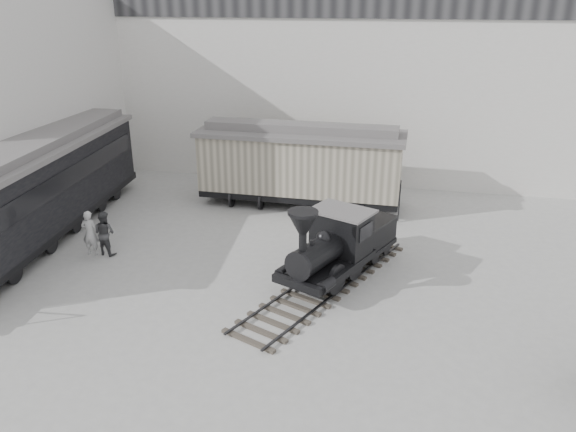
% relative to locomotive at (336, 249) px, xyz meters
% --- Properties ---
extents(ground, '(90.00, 90.00, 0.00)m').
position_rel_locomotive_xyz_m(ground, '(-1.76, -3.55, -1.11)').
color(ground, '#9E9E9B').
extents(north_wall, '(34.00, 2.51, 11.00)m').
position_rel_locomotive_xyz_m(north_wall, '(-1.76, 11.44, 4.45)').
color(north_wall, silver).
rests_on(north_wall, ground).
extents(west_pavilion, '(7.00, 12.11, 9.00)m').
position_rel_locomotive_xyz_m(west_pavilion, '(-16.26, 6.42, 3.39)').
color(west_pavilion, silver).
rests_on(west_pavilion, ground).
extents(locomotive, '(5.06, 8.54, 3.00)m').
position_rel_locomotive_xyz_m(locomotive, '(0.00, 0.00, 0.00)').
color(locomotive, '#3F372F').
rests_on(locomotive, ground).
extents(boxcar, '(9.24, 2.96, 3.77)m').
position_rel_locomotive_xyz_m(boxcar, '(-2.59, 6.84, 0.87)').
color(boxcar, black).
rests_on(boxcar, ground).
extents(passenger_coach, '(4.10, 13.92, 3.67)m').
position_rel_locomotive_xyz_m(passenger_coach, '(-11.88, 1.11, 0.92)').
color(passenger_coach, black).
rests_on(passenger_coach, ground).
extents(visitor_a, '(0.66, 0.45, 1.73)m').
position_rel_locomotive_xyz_m(visitor_a, '(-9.10, -0.08, -0.24)').
color(visitor_a, '#B7B7B7').
rests_on(visitor_a, ground).
extents(visitor_b, '(0.93, 0.79, 1.69)m').
position_rel_locomotive_xyz_m(visitor_b, '(-8.61, 0.08, -0.26)').
color(visitor_b, '#3A3B3D').
rests_on(visitor_b, ground).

